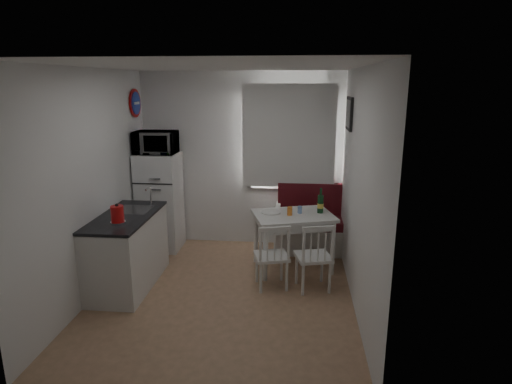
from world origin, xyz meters
TOP-DOWN VIEW (x-y plane):
  - floor at (0.00, 0.00)m, footprint 3.00×3.50m
  - ceiling at (0.00, 0.00)m, footprint 3.00×3.50m
  - wall_back at (0.00, 1.75)m, footprint 3.00×0.02m
  - wall_front at (0.00, -1.75)m, footprint 3.00×0.02m
  - wall_left at (-1.50, 0.00)m, footprint 0.02×3.50m
  - wall_right at (1.50, 0.00)m, footprint 0.02×3.50m
  - window at (0.70, 1.72)m, footprint 1.22×0.06m
  - curtain at (0.70, 1.65)m, footprint 1.35×0.02m
  - kitchen_counter at (-1.20, 0.16)m, footprint 0.62×1.32m
  - wall_sign at (-1.47, 1.45)m, footprint 0.03×0.40m
  - picture_frame at (1.48, 1.10)m, footprint 0.04×0.52m
  - bench at (1.21, 1.51)m, footprint 1.38×0.53m
  - dining_table at (0.80, 0.84)m, footprint 1.18×0.97m
  - chair_left at (0.55, 0.18)m, footprint 0.47×0.46m
  - chair_right at (1.05, 0.18)m, footprint 0.48×0.47m
  - fridge at (-1.18, 1.40)m, footprint 0.58×0.58m
  - microwave at (-1.18, 1.35)m, footprint 0.58×0.39m
  - kettle at (-1.15, -0.16)m, footprint 0.17×0.17m
  - wine_bottle at (1.15, 0.94)m, footprint 0.08×0.08m
  - drinking_glass_orange at (0.75, 0.79)m, footprint 0.07×0.07m
  - drinking_glass_blue at (0.88, 0.89)m, footprint 0.06×0.06m
  - plate at (0.50, 0.86)m, footprint 0.25×0.25m

SIDE VIEW (x-z plane):
  - floor at x=0.00m, z-range -0.01..0.01m
  - bench at x=1.21m, z-range -0.17..0.82m
  - kitchen_counter at x=-1.20m, z-range -0.12..1.04m
  - chair_left at x=0.55m, z-range 0.29..0.73m
  - chair_right at x=1.05m, z-range 0.30..0.76m
  - dining_table at x=0.80m, z-range 0.29..1.06m
  - fridge at x=-1.18m, z-range 0.00..1.45m
  - plate at x=0.50m, z-range 0.76..0.78m
  - drinking_glass_blue at x=0.88m, z-range 0.76..0.86m
  - drinking_glass_orange at x=0.75m, z-range 0.76..0.87m
  - wine_bottle at x=1.15m, z-range 0.76..1.09m
  - kettle at x=-1.15m, z-range 0.90..1.13m
  - wall_back at x=0.00m, z-range 0.00..2.60m
  - wall_front at x=0.00m, z-range 0.00..2.60m
  - wall_left at x=-1.50m, z-range 0.00..2.60m
  - wall_right at x=1.50m, z-range 0.00..2.60m
  - microwave at x=-1.18m, z-range 1.45..1.77m
  - window at x=0.70m, z-range 0.89..2.36m
  - curtain at x=0.70m, z-range 0.93..2.42m
  - picture_frame at x=1.48m, z-range 1.84..2.26m
  - wall_sign at x=-1.47m, z-range 1.95..2.35m
  - ceiling at x=0.00m, z-range 2.59..2.61m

